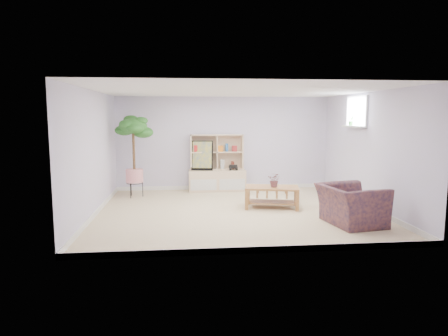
{
  "coord_description": "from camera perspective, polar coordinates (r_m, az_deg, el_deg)",
  "views": [
    {
      "loc": [
        -1.04,
        -7.81,
        1.92
      ],
      "look_at": [
        -0.22,
        0.19,
        0.86
      ],
      "focal_mm": 32.0,
      "sensor_mm": 36.0,
      "label": 1
    }
  ],
  "objects": [
    {
      "name": "sill_plant",
      "position": [
        9.34,
        17.67,
        6.46
      ],
      "size": [
        0.14,
        0.13,
        0.21
      ],
      "primitive_type": "imported",
      "rotation": [
        0.0,
        0.0,
        0.33
      ],
      "color": "#1E6823",
      "rests_on": "window_sill"
    },
    {
      "name": "walls",
      "position": [
        7.91,
        1.74,
        2.29
      ],
      "size": [
        5.51,
        5.01,
        2.4
      ],
      "color": "silver",
      "rests_on": "floor"
    },
    {
      "name": "toy_truck",
      "position": [
        10.13,
        1.32,
        0.13
      ],
      "size": [
        0.29,
        0.2,
        0.16
      ],
      "primitive_type": null,
      "rotation": [
        0.0,
        0.0,
        -0.01
      ],
      "color": "black",
      "rests_on": "storage_unit"
    },
    {
      "name": "storage_unit",
      "position": [
        10.16,
        -0.99,
        0.73
      ],
      "size": [
        1.44,
        0.49,
        1.44
      ],
      "primitive_type": null,
      "color": "#DCB98D",
      "rests_on": "floor"
    },
    {
      "name": "table_plant",
      "position": [
        8.32,
        7.25,
        -1.71
      ],
      "size": [
        0.35,
        0.34,
        0.3
      ],
      "primitive_type": "imported",
      "rotation": [
        0.0,
        0.0,
        -0.6
      ],
      "color": "#1E4A23",
      "rests_on": "coffee_table"
    },
    {
      "name": "floor",
      "position": [
        8.11,
        1.7,
        -6.19
      ],
      "size": [
        5.5,
        5.0,
        0.01
      ],
      "primitive_type": "cube",
      "color": "beige",
      "rests_on": "ground"
    },
    {
      "name": "window_sill",
      "position": [
        9.19,
        18.05,
        5.65
      ],
      "size": [
        0.14,
        1.0,
        0.04
      ],
      "primitive_type": "cube",
      "color": "white",
      "rests_on": "walls"
    },
    {
      "name": "window",
      "position": [
        9.21,
        18.48,
        7.63
      ],
      "size": [
        0.1,
        0.98,
        0.68
      ],
      "primitive_type": null,
      "color": "#C8DCFF",
      "rests_on": "walls"
    },
    {
      "name": "poster",
      "position": [
        10.08,
        -3.15,
        1.79
      ],
      "size": [
        0.56,
        0.21,
        0.75
      ],
      "primitive_type": null,
      "rotation": [
        0.0,
        0.0,
        -0.16
      ],
      "color": "yellow",
      "rests_on": "storage_unit"
    },
    {
      "name": "coffee_table",
      "position": [
        8.43,
        6.85,
        -4.16
      ],
      "size": [
        1.19,
        0.82,
        0.45
      ],
      "primitive_type": null,
      "rotation": [
        0.0,
        0.0,
        -0.22
      ],
      "color": "#9A5B2F",
      "rests_on": "floor"
    },
    {
      "name": "floor_tree",
      "position": [
        9.6,
        -12.75,
        1.62
      ],
      "size": [
        0.77,
        0.77,
        1.93
      ],
      "primitive_type": null,
      "rotation": [
        0.0,
        0.0,
        0.08
      ],
      "color": "#1E6823",
      "rests_on": "floor"
    },
    {
      "name": "armchair",
      "position": [
        7.43,
        17.7,
        -4.68
      ],
      "size": [
        1.1,
        1.21,
        0.8
      ],
      "primitive_type": "imported",
      "rotation": [
        0.0,
        0.0,
        1.74
      ],
      "color": "#111638",
      "rests_on": "floor"
    },
    {
      "name": "ceiling",
      "position": [
        7.89,
        1.77,
        10.99
      ],
      "size": [
        5.5,
        5.0,
        0.01
      ],
      "primitive_type": "cube",
      "color": "white",
      "rests_on": "walls"
    },
    {
      "name": "baseboard",
      "position": [
        8.1,
        1.7,
        -5.85
      ],
      "size": [
        5.5,
        5.0,
        0.1
      ],
      "primitive_type": null,
      "color": "white",
      "rests_on": "floor"
    }
  ]
}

